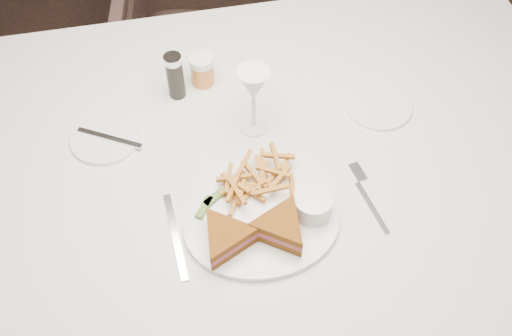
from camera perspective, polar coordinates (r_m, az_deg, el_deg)
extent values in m
plane|color=black|center=(2.01, 4.80, -7.57)|extent=(5.00, 5.00, 0.00)
cube|color=silver|center=(1.58, -0.31, -7.70)|extent=(1.67, 1.14, 0.75)
imported|color=#422E28|center=(2.19, -4.23, 12.81)|extent=(0.72, 0.68, 0.67)
ellipsoid|color=white|center=(1.17, 0.62, -5.60)|extent=(0.33, 0.26, 0.01)
cube|color=silver|center=(1.17, -8.05, -6.73)|extent=(0.03, 0.21, 0.00)
cylinder|color=white|center=(1.35, -14.81, 3.00)|extent=(0.16, 0.16, 0.01)
cylinder|color=white|center=(1.40, 12.13, 6.18)|extent=(0.16, 0.16, 0.01)
cylinder|color=black|center=(1.37, -8.09, 9.08)|extent=(0.04, 0.04, 0.12)
cylinder|color=orange|center=(1.41, -5.40, 9.72)|extent=(0.06, 0.06, 0.08)
cube|color=#446C25|center=(1.19, -4.14, -2.95)|extent=(0.05, 0.05, 0.01)
cube|color=#446C25|center=(1.18, -5.19, -3.94)|extent=(0.04, 0.05, 0.01)
cylinder|color=white|center=(1.16, 5.67, -3.65)|extent=(0.08, 0.08, 0.05)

